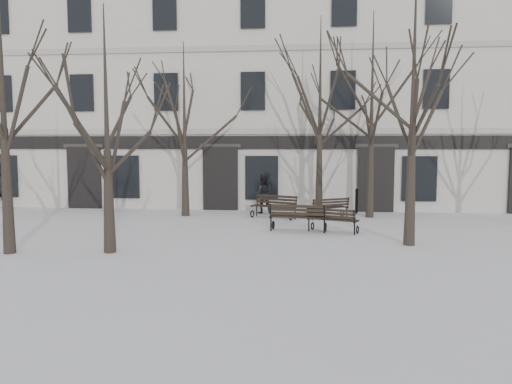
# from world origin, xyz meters

# --- Properties ---
(ground) EXTENTS (100.00, 100.00, 0.00)m
(ground) POSITION_xyz_m (0.00, 0.00, 0.00)
(ground) COLOR silver
(ground) RESTS_ON ground
(building) EXTENTS (40.40, 10.20, 11.40)m
(building) POSITION_xyz_m (0.00, 12.96, 5.52)
(building) COLOR beige
(building) RESTS_ON ground
(tree_0) EXTENTS (5.71, 5.71, 8.16)m
(tree_0) POSITION_xyz_m (-7.73, -1.86, 5.10)
(tree_0) COLOR black
(tree_0) RESTS_ON ground
(tree_1) EXTENTS (4.71, 4.71, 6.73)m
(tree_1) POSITION_xyz_m (-5.02, -1.48, 4.21)
(tree_1) COLOR black
(tree_1) RESTS_ON ground
(tree_2) EXTENTS (5.75, 5.75, 8.21)m
(tree_2) POSITION_xyz_m (3.46, 0.38, 5.13)
(tree_2) COLOR black
(tree_2) RESTS_ON ground
(tree_4) EXTENTS (5.05, 5.05, 7.22)m
(tree_4) POSITION_xyz_m (-4.66, 5.87, 4.51)
(tree_4) COLOR black
(tree_4) RESTS_ON ground
(tree_5) EXTENTS (5.70, 5.70, 8.15)m
(tree_5) POSITION_xyz_m (0.94, 6.00, 5.09)
(tree_5) COLOR black
(tree_5) RESTS_ON ground
(tree_6) EXTENTS (5.83, 5.83, 8.33)m
(tree_6) POSITION_xyz_m (3.04, 6.16, 5.21)
(tree_6) COLOR black
(tree_6) RESTS_ON ground
(bench_1) EXTENTS (2.02, 0.99, 0.98)m
(bench_1) POSITION_xyz_m (0.13, 2.38, 0.53)
(bench_1) COLOR black
(bench_1) RESTS_ON ground
(bench_2) EXTENTS (1.80, 1.22, 0.86)m
(bench_2) POSITION_xyz_m (1.30, 2.31, 0.47)
(bench_2) COLOR black
(bench_2) RESTS_ON ground
(bench_3) EXTENTS (1.96, 1.37, 0.94)m
(bench_3) POSITION_xyz_m (-0.88, 5.54, 0.51)
(bench_3) COLOR black
(bench_3) RESTS_ON ground
(bench_4) EXTENTS (1.76, 1.35, 0.86)m
(bench_4) POSITION_xyz_m (1.32, 5.64, 0.47)
(bench_4) COLOR black
(bench_4) RESTS_ON ground
(bollard_a) EXTENTS (0.13, 0.13, 1.02)m
(bollard_a) POSITION_xyz_m (-4.75, 6.31, 0.55)
(bollard_a) COLOR black
(bollard_a) RESTS_ON ground
(bollard_b) EXTENTS (0.14, 0.14, 1.09)m
(bollard_b) POSITION_xyz_m (2.61, 7.30, 0.58)
(bollard_b) COLOR black
(bollard_b) RESTS_ON ground
(pedestrian_a) EXTENTS (0.83, 0.78, 1.91)m
(pedestrian_a) POSITION_xyz_m (-14.12, 7.75, 0.00)
(pedestrian_a) COLOR black
(pedestrian_a) RESTS_ON ground
(pedestrian_b) EXTENTS (0.89, 0.73, 1.70)m
(pedestrian_b) POSITION_xyz_m (-1.46, 6.98, 0.00)
(pedestrian_b) COLOR black
(pedestrian_b) RESTS_ON ground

